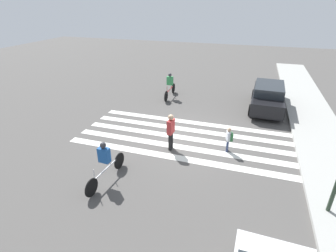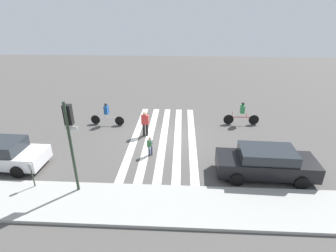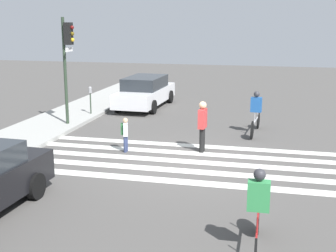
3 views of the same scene
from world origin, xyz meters
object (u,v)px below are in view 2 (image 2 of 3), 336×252
pedestrian_adult_blue_shirt (150,145)px  cyclist_mid_street (107,113)px  cyclist_near_curb (242,113)px  car_parked_silver_sedan (266,162)px  pedestrian_adult_yellow_jacket (145,122)px  parking_meter (31,170)px  traffic_light (70,130)px

pedestrian_adult_blue_shirt → cyclist_mid_street: 5.28m
pedestrian_adult_blue_shirt → cyclist_near_curb: 7.43m
cyclist_near_curb → car_parked_silver_sedan: (0.11, 6.20, -0.10)m
pedestrian_adult_yellow_jacket → cyclist_mid_street: 3.27m
cyclist_near_curb → cyclist_mid_street: 9.38m
pedestrian_adult_yellow_jacket → car_parked_silver_sedan: (-6.38, 4.12, -0.16)m
parking_meter → traffic_light: bearing=-180.0°
pedestrian_adult_blue_shirt → cyclist_near_curb: cyclist_near_curb is taller
parking_meter → cyclist_near_curb: cyclist_near_curb is taller
parking_meter → cyclist_near_curb: 13.30m
pedestrian_adult_yellow_jacket → car_parked_silver_sedan: 7.59m
pedestrian_adult_yellow_jacket → cyclist_near_curb: bearing=22.0°
pedestrian_adult_blue_shirt → pedestrian_adult_yellow_jacket: bearing=83.9°
pedestrian_adult_blue_shirt → cyclist_near_curb: bearing=17.9°
cyclist_near_curb → cyclist_mid_street: size_ratio=1.03×
traffic_light → car_parked_silver_sedan: 9.05m
traffic_light → car_parked_silver_sedan: size_ratio=0.91×
pedestrian_adult_yellow_jacket → cyclist_mid_street: bearing=156.0°
cyclist_near_curb → traffic_light: bearing=40.4°
traffic_light → cyclist_near_curb: size_ratio=1.73×
pedestrian_adult_yellow_jacket → parking_meter: bearing=-123.2°
cyclist_near_curb → car_parked_silver_sedan: size_ratio=0.52×
pedestrian_adult_blue_shirt → cyclist_mid_street: (3.47, -3.98, 0.21)m
parking_meter → pedestrian_adult_blue_shirt: parking_meter is taller
traffic_light → pedestrian_adult_blue_shirt: (-2.84, -3.23, -2.34)m
parking_meter → car_parked_silver_sedan: car_parked_silver_sedan is taller
parking_meter → cyclist_mid_street: 7.35m
cyclist_mid_street → car_parked_silver_sedan: size_ratio=0.51×
cyclist_near_curb → parking_meter: bearing=34.4°
pedestrian_adult_yellow_jacket → cyclist_mid_street: pedestrian_adult_yellow_jacket is taller
traffic_light → pedestrian_adult_yellow_jacket: (-2.26, -5.66, -2.07)m
pedestrian_adult_yellow_jacket → pedestrian_adult_blue_shirt: pedestrian_adult_yellow_jacket is taller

